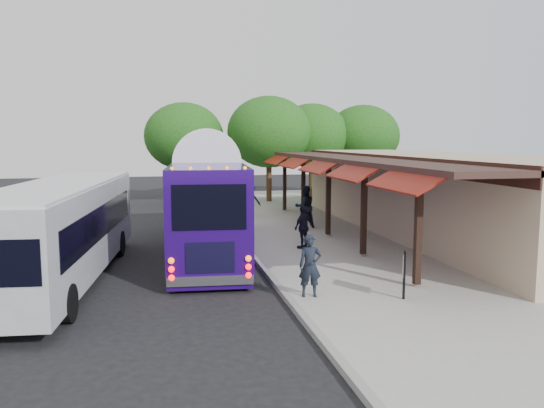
{
  "coord_description": "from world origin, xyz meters",
  "views": [
    {
      "loc": [
        -3.18,
        -17.28,
        4.26
      ],
      "look_at": [
        0.98,
        2.3,
        1.8
      ],
      "focal_mm": 35.0,
      "sensor_mm": 36.0,
      "label": 1
    }
  ],
  "objects": [
    {
      "name": "ground",
      "position": [
        0.0,
        0.0,
        0.0
      ],
      "size": [
        90.0,
        90.0,
        0.0
      ],
      "primitive_type": "plane",
      "color": "black",
      "rests_on": "ground"
    },
    {
      "name": "sign_board",
      "position": [
        2.9,
        -5.0,
        0.97
      ],
      "size": [
        0.27,
        0.52,
        1.22
      ],
      "rotation": [
        0.0,
        0.0,
        -0.43
      ],
      "color": "black",
      "rests_on": "sidewalk"
    },
    {
      "name": "coach_bus",
      "position": [
        -1.45,
        2.58,
        1.98
      ],
      "size": [
        3.32,
        11.64,
        3.68
      ],
      "rotation": [
        0.0,
        0.0,
        -0.08
      ],
      "color": "#260863",
      "rests_on": "ground"
    },
    {
      "name": "tree_right",
      "position": [
        11.11,
        18.7,
        4.46
      ],
      "size": [
        5.22,
        5.22,
        6.69
      ],
      "color": "#382314",
      "rests_on": "ground"
    },
    {
      "name": "tree_far",
      "position": [
        -1.54,
        18.25,
        4.44
      ],
      "size": [
        5.2,
        5.2,
        6.65
      ],
      "color": "#382314",
      "rests_on": "ground"
    },
    {
      "name": "sidewalk",
      "position": [
        5.0,
        4.0,
        0.07
      ],
      "size": [
        10.0,
        40.0,
        0.15
      ],
      "primitive_type": "cube",
      "color": "#9E9B93",
      "rests_on": "ground"
    },
    {
      "name": "tree_left",
      "position": [
        3.92,
        17.1,
        4.72
      ],
      "size": [
        5.52,
        5.52,
        7.07
      ],
      "color": "#382314",
      "rests_on": "ground"
    },
    {
      "name": "tree_mid",
      "position": [
        7.32,
        18.74,
        4.49
      ],
      "size": [
        5.26,
        5.26,
        6.73
      ],
      "color": "#382314",
      "rests_on": "ground"
    },
    {
      "name": "ped_a",
      "position": [
        0.6,
        -4.27,
        0.97
      ],
      "size": [
        0.64,
        0.47,
        1.64
      ],
      "primitive_type": "imported",
      "rotation": [
        0.0,
        0.0,
        -0.13
      ],
      "color": "black",
      "rests_on": "sidewalk"
    },
    {
      "name": "ped_d",
      "position": [
        1.53,
        10.56,
        1.01
      ],
      "size": [
        1.21,
        0.83,
        1.72
      ],
      "primitive_type": "imported",
      "rotation": [
        0.0,
        0.0,
        2.95
      ],
      "color": "black",
      "rests_on": "sidewalk"
    },
    {
      "name": "station_shelter",
      "position": [
        8.38,
        4.0,
        1.85
      ],
      "size": [
        8.15,
        20.0,
        3.6
      ],
      "color": "tan",
      "rests_on": "ground"
    },
    {
      "name": "city_bus",
      "position": [
        -6.09,
        -0.68,
        1.64
      ],
      "size": [
        3.41,
        11.19,
        2.96
      ],
      "rotation": [
        0.0,
        0.0,
        -0.09
      ],
      "color": "#95999D",
      "rests_on": "ground"
    },
    {
      "name": "curb",
      "position": [
        0.05,
        4.0,
        0.07
      ],
      "size": [
        0.2,
        40.0,
        0.16
      ],
      "primitive_type": "cube",
      "color": "gray",
      "rests_on": "ground"
    },
    {
      "name": "ped_c",
      "position": [
        2.08,
        1.73,
        0.97
      ],
      "size": [
        1.01,
        0.87,
        1.63
      ],
      "primitive_type": "imported",
      "rotation": [
        0.0,
        0.0,
        3.75
      ],
      "color": "black",
      "rests_on": "sidewalk"
    },
    {
      "name": "ped_b",
      "position": [
        3.4,
        6.3,
        1.13
      ],
      "size": [
        1.0,
        0.81,
        1.96
      ],
      "primitive_type": "imported",
      "rotation": [
        0.0,
        0.0,
        3.21
      ],
      "color": "black",
      "rests_on": "sidewalk"
    }
  ]
}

